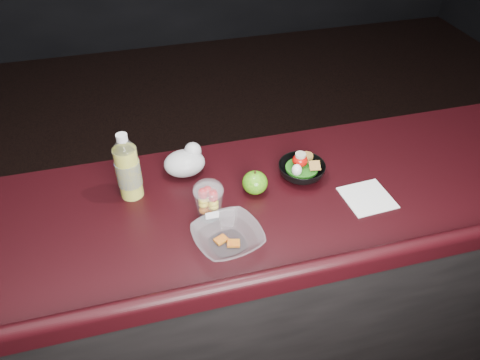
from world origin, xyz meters
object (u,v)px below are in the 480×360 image
object	(u,v)px
lemonade_bottle	(128,171)
snack_bowl	(301,169)
fruit_cup	(209,200)
green_apple	(255,183)
takeout_bowl	(228,238)

from	to	relation	value
lemonade_bottle	snack_bowl	world-z (taller)	lemonade_bottle
fruit_cup	green_apple	distance (m)	0.20
lemonade_bottle	takeout_bowl	size ratio (longest dim) A/B	1.00
green_apple	takeout_bowl	distance (m)	0.26
lemonade_bottle	snack_bowl	distance (m)	0.61
green_apple	lemonade_bottle	bearing A→B (deg)	167.01
lemonade_bottle	snack_bowl	xyz separation A→B (m)	(0.61, -0.06, -0.07)
fruit_cup	snack_bowl	distance (m)	0.39
snack_bowl	fruit_cup	bearing A→B (deg)	-161.93
takeout_bowl	lemonade_bottle	bearing A→B (deg)	130.70
lemonade_bottle	green_apple	xyz separation A→B (m)	(0.42, -0.10, -0.06)
snack_bowl	takeout_bowl	distance (m)	0.42
fruit_cup	snack_bowl	world-z (taller)	fruit_cup
lemonade_bottle	green_apple	size ratio (longest dim) A/B	2.71
snack_bowl	takeout_bowl	bearing A→B (deg)	-143.01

